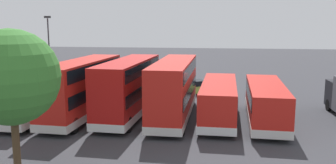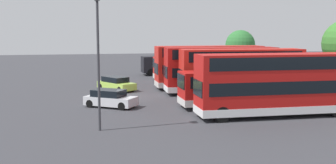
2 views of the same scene
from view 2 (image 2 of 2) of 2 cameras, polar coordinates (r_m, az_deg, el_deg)
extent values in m
plane|color=#38383D|center=(38.45, -5.26, -2.05)|extent=(140.00, 140.00, 0.00)
cube|color=red|center=(50.38, 3.77, 2.08)|extent=(2.95, 10.21, 2.60)
cube|color=silver|center=(50.49, 3.76, 0.92)|extent=(3.00, 10.25, 0.55)
cube|color=black|center=(50.33, 3.78, 2.76)|extent=(2.98, 9.41, 0.90)
cube|color=black|center=(49.40, -1.97, 2.69)|extent=(2.25, 0.15, 1.10)
cylinder|color=black|center=(48.67, -0.12, 0.61)|extent=(0.34, 1.11, 1.10)
cylinder|color=black|center=(50.88, -0.54, 0.90)|extent=(0.34, 1.11, 1.10)
cylinder|color=black|center=(50.40, 8.11, 0.77)|extent=(0.34, 1.11, 1.10)
cylinder|color=black|center=(52.53, 7.36, 1.05)|extent=(0.34, 1.11, 1.10)
cube|color=red|center=(46.97, 4.59, 1.69)|extent=(2.84, 10.29, 2.60)
cube|color=silver|center=(47.08, 4.58, 0.45)|extent=(2.89, 10.33, 0.55)
cube|color=black|center=(46.92, 4.60, 2.42)|extent=(2.88, 9.49, 0.90)
cube|color=black|center=(45.86, -1.62, 2.33)|extent=(2.25, 0.12, 1.10)
cylinder|color=black|center=(45.18, 0.40, 0.09)|extent=(0.33, 1.11, 1.10)
cylinder|color=black|center=(47.38, -0.11, 0.43)|extent=(0.33, 1.11, 1.10)
cylinder|color=black|center=(47.12, 9.29, 0.29)|extent=(0.33, 1.11, 1.10)
cylinder|color=black|center=(49.23, 8.41, 0.61)|extent=(0.33, 1.11, 1.10)
cube|color=red|center=(43.55, 5.82, 2.29)|extent=(2.71, 11.50, 4.20)
cube|color=silver|center=(43.75, 5.79, -0.09)|extent=(2.75, 11.54, 0.55)
cube|color=black|center=(43.57, 5.82, 2.03)|extent=(2.76, 10.70, 0.90)
cube|color=black|center=(43.45, 5.85, 4.27)|extent=(2.76, 10.70, 0.90)
cube|color=black|center=(42.25, -1.68, 1.90)|extent=(2.25, 0.09, 1.10)
cylinder|color=black|center=(41.61, 0.53, -0.54)|extent=(0.32, 1.10, 1.10)
cylinder|color=black|center=(43.79, -0.07, -0.14)|extent=(0.32, 1.10, 1.10)
cylinder|color=black|center=(44.18, 11.60, -0.22)|extent=(0.32, 1.10, 1.10)
cylinder|color=black|center=(46.25, 10.52, 0.13)|extent=(0.32, 1.10, 1.10)
cube|color=#B71411|center=(40.14, 7.42, 1.85)|extent=(3.06, 11.05, 4.20)
cube|color=silver|center=(40.36, 7.38, -0.73)|extent=(3.10, 11.09, 0.55)
cube|color=black|center=(40.16, 7.42, 1.56)|extent=(3.08, 10.25, 0.90)
cube|color=black|center=(40.03, 7.46, 3.98)|extent=(3.08, 10.25, 0.90)
cube|color=black|center=(38.94, -0.36, 1.44)|extent=(2.25, 0.16, 1.10)
cylinder|color=black|center=(38.30, 2.02, -1.22)|extent=(0.35, 1.11, 1.10)
cylinder|color=black|center=(40.49, 1.39, -0.76)|extent=(0.35, 1.11, 1.10)
cylinder|color=black|center=(40.69, 13.33, -0.91)|extent=(0.35, 1.11, 1.10)
cylinder|color=black|center=(42.75, 12.17, -0.49)|extent=(0.35, 1.11, 1.10)
cube|color=red|center=(37.07, 10.27, 1.34)|extent=(3.14, 11.14, 4.20)
cube|color=silver|center=(37.30, 10.21, -1.45)|extent=(3.19, 11.18, 0.55)
cube|color=black|center=(37.09, 10.26, 1.03)|extent=(3.16, 10.34, 0.90)
cube|color=black|center=(36.95, 10.32, 3.65)|extent=(3.16, 10.34, 0.90)
cube|color=black|center=(35.66, 1.83, 0.90)|extent=(2.25, 0.18, 1.10)
cylinder|color=black|center=(35.10, 4.45, -2.02)|extent=(0.36, 1.11, 1.10)
cylinder|color=black|center=(37.27, 3.66, -1.47)|extent=(0.36, 1.11, 1.10)
cylinder|color=black|center=(37.84, 16.66, -1.63)|extent=(0.36, 1.11, 1.10)
cylinder|color=black|center=(39.86, 15.27, -1.14)|extent=(0.36, 1.11, 1.10)
cube|color=#B71411|center=(33.88, 11.74, -0.61)|extent=(2.55, 11.97, 2.60)
cube|color=silver|center=(34.04, 11.70, -2.32)|extent=(2.59, 12.01, 0.55)
cube|color=black|center=(33.81, 11.77, 0.39)|extent=(2.61, 11.17, 0.90)
cube|color=black|center=(31.87, 1.82, 0.13)|extent=(2.25, 0.06, 1.10)
cylinder|color=black|center=(31.43, 4.84, -3.13)|extent=(0.30, 1.10, 1.10)
cylinder|color=black|center=(33.56, 3.72, -2.45)|extent=(0.30, 1.10, 1.10)
cylinder|color=black|center=(35.17, 19.29, -2.40)|extent=(0.30, 1.10, 1.10)
cylinder|color=black|center=(37.08, 17.49, -1.84)|extent=(0.30, 1.10, 1.10)
cube|color=#B71411|center=(30.16, 14.84, -0.14)|extent=(2.72, 11.52, 4.20)
cube|color=silver|center=(30.44, 14.73, -3.55)|extent=(2.76, 11.56, 0.55)
cube|color=black|center=(30.18, 14.83, -0.51)|extent=(2.77, 10.72, 0.90)
cube|color=black|center=(30.00, 14.93, 2.70)|extent=(2.77, 10.72, 0.90)
cube|color=black|center=(28.14, 4.20, -0.84)|extent=(2.25, 0.09, 1.10)
cylinder|color=black|center=(27.79, 7.64, -4.55)|extent=(0.32, 1.10, 1.10)
cylinder|color=black|center=(29.89, 6.25, -3.69)|extent=(0.32, 1.10, 1.10)
cylinder|color=black|center=(33.50, 20.59, -2.92)|extent=(0.32, 1.10, 1.10)
cube|color=#595960|center=(57.01, 1.07, 2.86)|extent=(2.60, 5.55, 2.80)
cube|color=black|center=(56.24, -2.64, 2.48)|extent=(2.54, 2.05, 2.20)
cylinder|color=black|center=(55.23, -2.42, 1.35)|extent=(0.30, 1.01, 1.00)
cylinder|color=black|center=(57.44, -2.84, 1.58)|extent=(0.30, 1.01, 1.00)
cylinder|color=black|center=(56.50, 3.07, 1.48)|extent=(0.30, 1.01, 1.00)
cylinder|color=black|center=(58.66, 2.46, 1.70)|extent=(0.30, 1.01, 1.00)
cube|color=#A5D14C|center=(42.40, -7.26, -0.47)|extent=(4.79, 3.90, 0.70)
cube|color=black|center=(42.48, -7.43, 0.39)|extent=(3.17, 2.82, 0.55)
cylinder|color=black|center=(41.60, -5.01, -0.88)|extent=(0.66, 0.52, 0.64)
cylinder|color=black|center=(40.63, -6.78, -1.10)|extent=(0.66, 0.52, 0.64)
cylinder|color=black|center=(44.22, -7.69, -0.43)|extent=(0.66, 0.52, 0.64)
cylinder|color=black|center=(43.32, -9.41, -0.63)|extent=(0.66, 0.52, 0.64)
cube|color=silver|center=(33.30, -8.04, -2.62)|extent=(3.84, 4.44, 0.70)
cube|color=black|center=(33.31, -8.36, -1.53)|extent=(2.77, 2.98, 0.55)
cylinder|color=black|center=(33.31, -5.15, -2.94)|extent=(0.55, 0.65, 0.64)
cylinder|color=black|center=(31.93, -6.49, -3.40)|extent=(0.55, 0.65, 0.64)
cylinder|color=black|center=(34.77, -9.45, -2.58)|extent=(0.55, 0.65, 0.64)
cylinder|color=black|center=(33.45, -10.91, -3.00)|extent=(0.55, 0.65, 0.64)
cylinder|color=#38383D|center=(25.21, -9.75, 2.08)|extent=(0.16, 0.16, 7.96)
cylinder|color=#333338|center=(36.78, -8.09, -1.76)|extent=(0.60, 0.60, 0.95)
cylinder|color=#4C3823|center=(64.22, 10.06, 2.68)|extent=(0.36, 0.36, 2.33)
sphere|color=#2D7033|center=(64.07, 10.12, 5.15)|extent=(4.60, 4.60, 4.60)
camera|label=1|loc=(60.40, 30.69, 7.51)|focal=38.42mm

